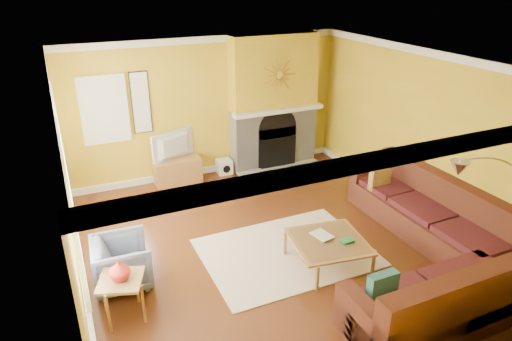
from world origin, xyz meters
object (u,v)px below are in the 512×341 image
coffee_table (328,252)px  media_console (178,171)px  armchair (122,262)px  side_table (123,298)px  sectional_sofa (389,231)px  arc_lamp (487,236)px

coffee_table → media_console: bearing=108.9°
armchair → side_table: (-0.10, -0.64, -0.06)m
sectional_sofa → armchair: (-3.52, 0.96, -0.12)m
sectional_sofa → armchair: sectional_sofa is taller
media_console → armchair: bearing=-118.5°
arc_lamp → sectional_sofa: bearing=102.0°
side_table → arc_lamp: 4.27m
media_console → armchair: 3.14m
side_table → arc_lamp: arc_lamp is taller
side_table → armchair: bearing=81.3°
armchair → sectional_sofa: bearing=-102.1°
sectional_sofa → side_table: sectional_sofa is taller
coffee_table → side_table: (-2.79, 0.09, 0.08)m
sectional_sofa → coffee_table: size_ratio=3.51×
armchair → arc_lamp: 4.46m
sectional_sofa → arc_lamp: (0.27, -1.27, 0.58)m
coffee_table → side_table: 2.79m
coffee_table → sectional_sofa: bearing=-15.7°
coffee_table → arc_lamp: (1.11, -1.50, 0.83)m
media_console → arc_lamp: bearing=-65.3°
side_table → arc_lamp: (3.89, -1.59, 0.76)m
coffee_table → armchair: (-2.69, 0.73, 0.14)m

